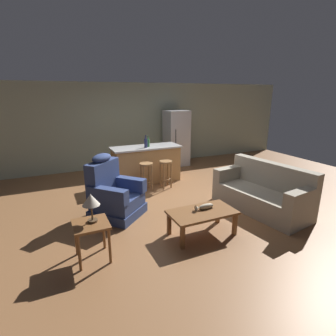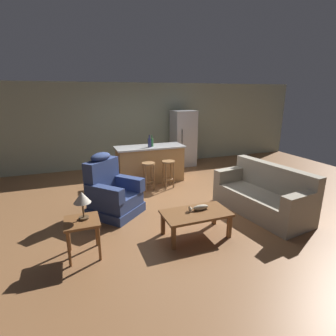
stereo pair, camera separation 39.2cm
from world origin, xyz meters
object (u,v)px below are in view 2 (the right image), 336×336
Objects in this scene: end_table at (82,227)px; kitchen_island at (150,164)px; coffee_table at (196,215)px; recliner_near_lamp at (112,193)px; bar_stool_left at (149,171)px; refrigerator at (183,138)px; bar_stool_right at (168,169)px; bottle_short_amber at (149,143)px; fish_figurine at (199,208)px; couch at (263,196)px; table_lamp at (82,199)px; bottle_tall_green at (152,142)px.

end_table is 3.47m from kitchen_island.
recliner_near_lamp reaches higher than coffee_table.
bar_stool_left is (1.65, 2.28, 0.01)m from end_table.
refrigerator is (1.71, 1.83, 0.41)m from bar_stool_left.
bottle_short_amber reaches higher than bar_stool_right.
bar_stool_left is at bearing 92.21° from recliner_near_lamp.
bar_stool_right is (2.16, 2.28, 0.01)m from end_table.
kitchen_island is (1.27, 1.65, 0.06)m from recliner_near_lamp.
bar_stool_right is at bearing 46.48° from end_table.
kitchen_island is 0.67m from bar_stool_left.
bar_stool_left is (-0.23, -0.63, -0.01)m from kitchen_island.
couch is at bearing 10.49° from fish_figurine.
bar_stool_left is at bearing 92.73° from coffee_table.
fish_figurine is 0.19× the size of refrigerator.
bar_stool_left is at bearing 94.66° from fish_figurine.
recliner_near_lamp is at bearing -128.74° from bottle_short_amber.
bar_stool_right is at bearing 46.48° from table_lamp.
bottle_tall_green is (0.28, 0.58, 0.59)m from bar_stool_left.
refrigerator is (3.37, 4.11, 0.42)m from end_table.
kitchen_island is 0.69m from bar_stool_right.
recliner_near_lamp reaches higher than kitchen_island.
table_lamp is 1.43× the size of bottle_tall_green.
end_table is (-0.61, -1.26, 0.04)m from recliner_near_lamp.
end_table is 3.14m from bar_stool_right.
fish_figurine is 2.32m from bar_stool_right.
end_table is 0.41m from table_lamp.
kitchen_island is 1.02× the size of refrigerator.
bottle_short_amber is (0.00, 2.81, 0.61)m from fish_figurine.
kitchen_island is 1.95m from refrigerator.
couch reaches higher than coffee_table.
bottle_tall_green is at bearing -46.38° from kitchen_island.
bar_stool_right is 0.86m from bottle_tall_green.
table_lamp is 3.31m from bottle_short_amber.
bar_stool_left is at bearing -110.25° from bottle_short_amber.
bar_stool_right is at bearing 0.00° from bar_stool_left.
refrigerator is 1.91m from bottle_tall_green.
kitchen_island is (0.04, 2.92, 0.02)m from fish_figurine.
table_lamp is at bearing -133.52° from bar_stool_right.
coffee_table is at bearing -93.26° from bottle_tall_green.
fish_figurine is 0.83× the size of table_lamp.
couch is 1.67× the size of recliner_near_lamp.
bottle_tall_green is (-1.44, -1.25, 0.18)m from refrigerator.
coffee_table is 1.62× the size of bar_stool_left.
recliner_near_lamp is at bearing 133.80° from fish_figurine.
coffee_table is 2.68× the size of table_lamp.
kitchen_island is (-1.52, 2.63, 0.14)m from couch.
bar_stool_right is at bearing -58.11° from bottle_short_amber.
fish_figurine is 1.85m from table_lamp.
bar_stool_right is 2.36× the size of bottle_tall_green.
refrigerator reaches higher than recliner_near_lamp.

